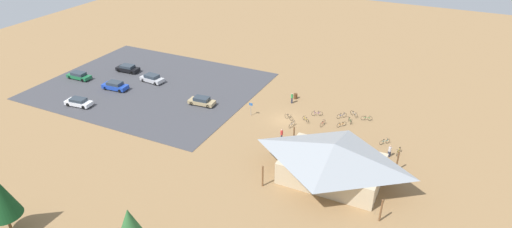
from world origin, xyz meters
TOP-DOWN VIEW (x-y plane):
  - ground at (0.00, 0.00)m, footprint 160.00×160.00m
  - parking_lot_asphalt at (26.04, -1.08)m, footprint 36.29×29.15m
  - bike_pavilion at (-10.33, 10.88)m, footprint 14.00×10.31m
  - trash_bin at (1.37, -7.50)m, footprint 0.60×0.60m
  - lot_sign at (5.45, 0.89)m, footprint 0.56×0.08m
  - pine_west at (2.58, 31.20)m, footprint 3.09×3.09m
  - bicycle_yellow_near_sign at (-2.80, -0.93)m, footprint 1.33×1.05m
  - bicycle_green_yard_center at (-10.92, -5.20)m, footprint 1.69×0.61m
  - bicycle_white_near_porch at (-1.52, 1.36)m, footprint 0.48×1.69m
  - bicycle_blue_by_bin at (-7.34, -4.34)m, footprint 1.17×1.33m
  - bicycle_purple_yard_front at (-3.74, -3.39)m, footprint 1.60×0.79m
  - bicycle_red_mid_cluster at (-5.45, -0.92)m, footprint 0.48×1.69m
  - bicycle_black_yard_left at (-0.31, -0.40)m, footprint 1.63×0.72m
  - bicycle_silver_edge_north at (-8.88, -5.71)m, footprint 1.41×1.08m
  - bicycle_teal_yard_right at (-14.66, 0.27)m, footprint 1.22×1.29m
  - bicycle_orange_front_row at (-8.04, -1.78)m, footprint 1.08×1.33m
  - bicycle_yellow_back_row at (-16.77, 1.90)m, footprint 0.48×1.81m
  - bicycle_green_lone_west at (-8.85, -3.46)m, footprint 0.89×1.46m
  - car_white_aisle_side at (31.57, 10.06)m, footprint 4.52×2.23m
  - car_silver_back_corner at (26.81, -2.49)m, footprint 4.47×2.18m
  - car_tan_end_stall at (14.08, 1.21)m, footprint 4.40×2.10m
  - car_blue_second_row at (30.56, 2.79)m, footprint 4.57×2.19m
  - car_green_far_end at (39.60, 2.19)m, footprint 4.58×1.80m
  - car_black_near_entry at (33.88, -4.31)m, footprint 4.44×2.14m
  - visitor_at_bikes at (-15.76, 3.09)m, footprint 0.40×0.37m
  - visitor_crossing_yard at (1.33, -5.73)m, footprint 0.36×0.39m
  - visitor_by_pavilion at (-1.58, 5.48)m, footprint 0.36×0.39m

SIDE VIEW (x-z plane):
  - ground at x=0.00m, z-range 0.00..0.00m
  - parking_lot_asphalt at x=26.04m, z-range 0.00..0.05m
  - bicycle_yellow_near_sign at x=-2.80m, z-range -0.04..0.73m
  - bicycle_orange_front_row at x=-8.04m, z-range -0.04..0.75m
  - bicycle_green_lone_west at x=-8.85m, z-range -0.04..0.76m
  - bicycle_teal_yard_right at x=-14.66m, z-range -0.03..0.76m
  - bicycle_red_mid_cluster at x=-5.45m, z-range -0.02..0.76m
  - bicycle_silver_edge_north at x=-8.88m, z-range -0.02..0.77m
  - bicycle_purple_yard_front at x=-3.74m, z-range -0.03..0.79m
  - bicycle_green_yard_center at x=-10.92m, z-range -0.04..0.79m
  - bicycle_white_near_porch at x=-1.52m, z-range -0.02..0.79m
  - bicycle_yellow_back_row at x=-16.77m, z-range -0.04..0.82m
  - bicycle_blue_by_bin at x=-7.34m, z-range -0.04..0.82m
  - bicycle_black_yard_left at x=-0.31m, z-range -0.06..0.85m
  - trash_bin at x=1.37m, z-range 0.00..0.90m
  - car_white_aisle_side at x=31.57m, z-range 0.05..1.35m
  - car_green_far_end at x=39.60m, z-range 0.05..1.36m
  - car_tan_end_stall at x=14.08m, z-range 0.04..1.38m
  - car_black_near_entry at x=33.88m, z-range 0.05..1.39m
  - car_silver_back_corner at x=26.81m, z-range 0.04..1.47m
  - car_blue_second_row at x=30.56m, z-range 0.04..1.48m
  - visitor_at_bikes at x=-15.76m, z-range 0.04..1.72m
  - visitor_by_pavilion at x=-1.58m, z-range 0.04..1.80m
  - visitor_crossing_yard at x=1.33m, z-range 0.05..1.81m
  - lot_sign at x=5.45m, z-range 0.31..2.51m
  - bike_pavilion at x=-10.33m, z-range 0.29..5.17m
  - pine_west at x=2.58m, z-range 1.05..7.18m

